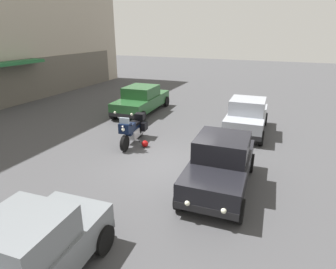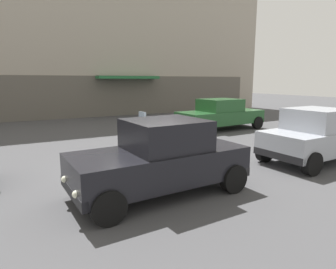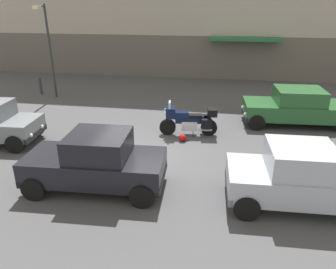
% 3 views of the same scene
% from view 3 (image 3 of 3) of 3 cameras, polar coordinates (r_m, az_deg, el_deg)
% --- Properties ---
extents(ground_plane, '(80.00, 80.00, 0.00)m').
position_cam_3_polar(ground_plane, '(10.78, -5.24, -4.46)').
color(ground_plane, '#424244').
extents(motorcycle, '(2.26, 0.87, 1.36)m').
position_cam_3_polar(motorcycle, '(12.48, 3.86, 2.56)').
color(motorcycle, black).
rests_on(motorcycle, ground).
extents(helmet, '(0.28, 0.28, 0.28)m').
position_cam_3_polar(helmet, '(12.06, 2.60, -0.60)').
color(helmet, '#990C0C').
rests_on(helmet, ground).
extents(car_hatchback_near, '(3.92, 1.91, 1.64)m').
position_cam_3_polar(car_hatchback_near, '(8.78, 22.89, -7.06)').
color(car_hatchback_near, '#9EA3AD').
rests_on(car_hatchback_near, ground).
extents(car_sedan_far, '(4.64, 2.12, 1.56)m').
position_cam_3_polar(car_sedan_far, '(14.60, 22.21, 4.57)').
color(car_sedan_far, '#235128').
rests_on(car_sedan_far, ground).
extents(car_wagon_end, '(3.93, 1.94, 1.64)m').
position_cam_3_polar(car_wagon_end, '(9.06, -12.66, -4.77)').
color(car_wagon_end, black).
rests_on(car_wagon_end, ground).
extents(streetlamp_curbside, '(0.28, 0.94, 4.79)m').
position_cam_3_polar(streetlamp_curbside, '(18.24, -20.63, 15.02)').
color(streetlamp_curbside, '#2D2D33').
rests_on(streetlamp_curbside, ground).
extents(bollard_curbside, '(0.16, 0.16, 0.95)m').
position_cam_3_polar(bollard_curbside, '(19.70, -21.79, 8.15)').
color(bollard_curbside, '#333338').
rests_on(bollard_curbside, ground).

